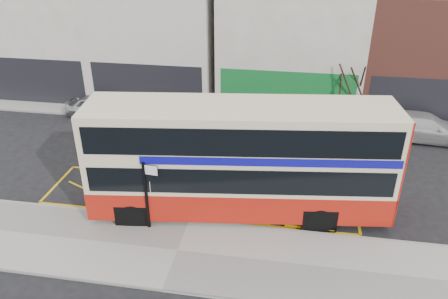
% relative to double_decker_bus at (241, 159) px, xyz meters
% --- Properties ---
extents(ground, '(120.00, 120.00, 0.00)m').
position_rel_double_decker_bus_xyz_m(ground, '(-1.98, -0.80, -2.59)').
color(ground, black).
rests_on(ground, ground).
extents(pavement, '(40.00, 4.00, 0.15)m').
position_rel_double_decker_bus_xyz_m(pavement, '(-1.98, -3.10, -2.51)').
color(pavement, '#999791').
rests_on(pavement, ground).
extents(kerb, '(40.00, 0.15, 0.15)m').
position_rel_double_decker_bus_xyz_m(kerb, '(-1.98, -1.18, -2.51)').
color(kerb, gray).
rests_on(kerb, ground).
extents(far_pavement, '(50.00, 3.00, 0.15)m').
position_rel_double_decker_bus_xyz_m(far_pavement, '(-1.98, 10.20, -2.51)').
color(far_pavement, '#999791').
rests_on(far_pavement, ground).
extents(road_markings, '(14.00, 3.40, 0.01)m').
position_rel_double_decker_bus_xyz_m(road_markings, '(-1.98, 0.80, -2.58)').
color(road_markings, '#E5A70C').
rests_on(road_markings, ground).
extents(terrace_far_left, '(8.00, 8.01, 10.80)m').
position_rel_double_decker_bus_xyz_m(terrace_far_left, '(-15.48, 14.18, 2.23)').
color(terrace_far_left, silver).
rests_on(terrace_far_left, ground).
extents(terrace_left, '(8.00, 8.01, 11.80)m').
position_rel_double_decker_bus_xyz_m(terrace_left, '(-7.48, 14.19, 2.73)').
color(terrace_left, silver).
rests_on(terrace_left, ground).
extents(terrace_green_shop, '(9.00, 8.01, 11.30)m').
position_rel_double_decker_bus_xyz_m(terrace_green_shop, '(1.52, 14.19, 2.48)').
color(terrace_green_shop, silver).
rests_on(terrace_green_shop, ground).
extents(terrace_right, '(9.00, 8.01, 10.30)m').
position_rel_double_decker_bus_xyz_m(terrace_right, '(10.52, 14.18, 1.98)').
color(terrace_right, brown).
rests_on(terrace_right, ground).
extents(double_decker_bus, '(12.58, 4.37, 4.92)m').
position_rel_double_decker_bus_xyz_m(double_decker_bus, '(0.00, 0.00, 0.00)').
color(double_decker_bus, beige).
rests_on(double_decker_bus, ground).
extents(bus_stop_post, '(0.74, 0.17, 3.02)m').
position_rel_double_decker_bus_xyz_m(bus_stop_post, '(-3.42, -1.89, -0.63)').
color(bus_stop_post, black).
rests_on(bus_stop_post, pavement).
extents(car_silver, '(4.32, 1.89, 1.45)m').
position_rel_double_decker_bus_xyz_m(car_silver, '(-10.19, 8.71, -1.86)').
color(car_silver, '#A9A9AD').
rests_on(car_silver, ground).
extents(car_grey, '(4.00, 1.65, 1.29)m').
position_rel_double_decker_bus_xyz_m(car_grey, '(-0.94, 8.22, -1.94)').
color(car_grey, '#484B51').
rests_on(car_grey, ground).
extents(car_white, '(5.44, 2.52, 1.54)m').
position_rel_double_decker_bus_xyz_m(car_white, '(9.52, 8.73, -1.82)').
color(car_white, silver).
rests_on(car_white, ground).
extents(street_tree_right, '(2.34, 2.34, 5.05)m').
position_rel_double_decker_bus_xyz_m(street_tree_right, '(5.23, 10.03, 0.85)').
color(street_tree_right, black).
rests_on(street_tree_right, ground).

